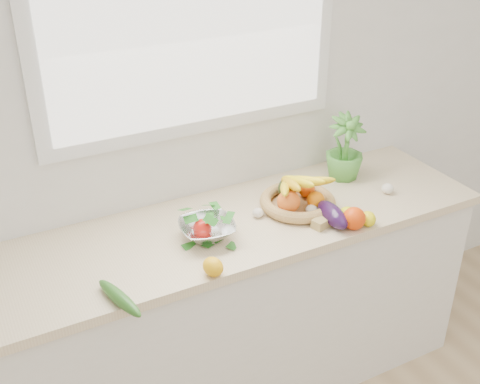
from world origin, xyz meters
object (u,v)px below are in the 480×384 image
apple (202,228)px  cucumber (119,298)px  eggplant (332,215)px  fruit_basket (297,198)px  potted_herb (345,148)px  colander_with_spinach (207,226)px

apple → cucumber: (-0.42, -0.25, -0.01)m
eggplant → fruit_basket: size_ratio=0.57×
cucumber → fruit_basket: bearing=17.0°
cucumber → potted_herb: potted_herb is taller
potted_herb → colander_with_spinach: size_ratio=1.29×
apple → colander_with_spinach: size_ratio=0.31×
colander_with_spinach → cucumber: bearing=-152.2°
cucumber → colander_with_spinach: 0.49m
cucumber → colander_with_spinach: colander_with_spinach is taller
eggplant → potted_herb: (0.29, 0.32, 0.11)m
fruit_basket → colander_with_spinach: fruit_basket is taller
potted_herb → colander_with_spinach: (-0.79, -0.18, -0.09)m
eggplant → fruit_basket: (-0.06, 0.18, 0.01)m
colander_with_spinach → apple: bearing=119.8°
cucumber → potted_herb: (1.22, 0.41, 0.12)m
fruit_basket → apple: bearing=-177.6°
eggplant → cucumber: (-0.93, -0.09, -0.02)m
cucumber → eggplant: bearing=5.6°
cucumber → colander_with_spinach: (0.43, 0.23, 0.04)m
apple → colander_with_spinach: 0.03m
eggplant → cucumber: bearing=-174.4°
eggplant → potted_herb: bearing=47.9°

